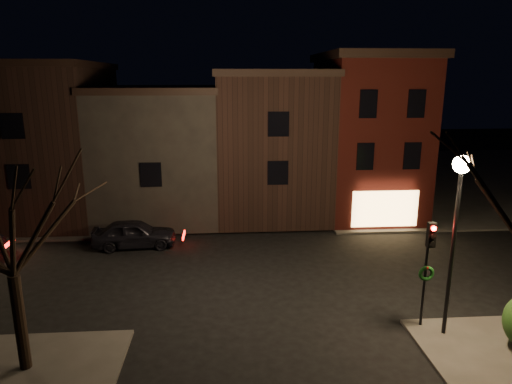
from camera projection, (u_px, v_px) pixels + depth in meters
ground at (259, 272)px, 21.86m from camera, size 120.00×120.00×0.00m
sidewalk_far_right at (456, 177)px, 42.58m from camera, size 30.00×30.00×0.12m
sidewalk_far_left at (13, 184)px, 39.80m from camera, size 30.00×30.00×0.12m
corner_building at (368, 134)px, 30.27m from camera, size 6.50×8.50×10.50m
row_building_a at (269, 142)px, 30.94m from camera, size 7.30×10.30×9.40m
row_building_b at (162, 150)px, 30.56m from camera, size 7.80×10.30×8.40m
row_building_c at (49, 140)px, 29.88m from camera, size 7.30×10.30×9.90m
street_lamp_near at (458, 197)px, 15.23m from camera, size 0.60×0.60×6.48m
traffic_signal at (428, 258)px, 16.24m from camera, size 0.58×0.38×4.05m
bare_tree_left at (4, 207)px, 13.21m from camera, size 5.60×5.60×7.50m
parked_car_a at (134, 234)px, 24.97m from camera, size 4.61×2.11×1.53m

